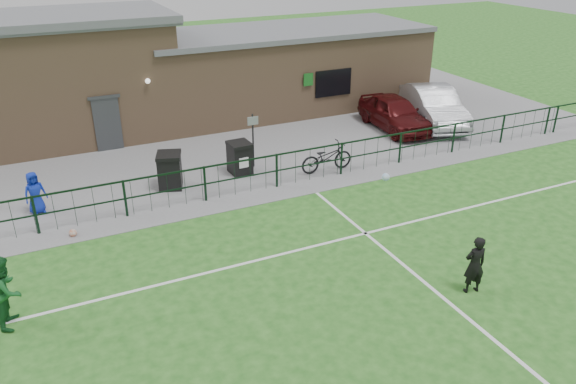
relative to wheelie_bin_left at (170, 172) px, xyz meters
name	(u,v)px	position (x,y,z in m)	size (l,w,h in m)	color
ground	(387,336)	(2.25, -9.49, -0.58)	(90.00, 90.00, 0.00)	#225B1A
paving_strip	(200,140)	(2.25, 4.01, -0.57)	(34.00, 13.00, 0.02)	slate
pitch_line_touch	(252,195)	(2.25, -1.69, -0.58)	(28.00, 0.10, 0.01)	white
pitch_line_mid	(304,249)	(2.25, -5.49, -0.58)	(28.00, 0.10, 0.01)	white
pitch_line_perp	(459,311)	(4.25, -9.49, -0.58)	(0.10, 16.00, 0.01)	white
perimeter_fence	(249,176)	(2.25, -1.49, 0.02)	(28.00, 0.10, 1.20)	black
wheelie_bin_left	(170,172)	(0.00, 0.00, 0.00)	(0.74, 0.84, 1.13)	black
wheelie_bin_right	(240,159)	(2.55, 0.15, -0.03)	(0.70, 0.80, 1.06)	black
sign_post	(253,141)	(3.20, 0.47, 0.44)	(0.06, 0.06, 2.00)	black
car_maroon	(395,113)	(10.30, 1.81, 0.16)	(1.71, 4.25, 1.45)	#430C0D
car_silver	(434,106)	(12.29, 1.69, 0.25)	(1.71, 4.92, 1.62)	#AAACB1
bicycle_e	(327,157)	(5.41, -1.02, -0.04)	(0.69, 1.98, 1.04)	black
spectator_child	(35,193)	(-4.18, -0.10, 0.11)	(0.65, 0.43, 1.34)	#1228A8
goalkeeper_kick	(471,261)	(5.01, -8.87, 0.21)	(0.94, 3.42, 2.00)	black
outfield_player	(6,290)	(-5.02, -5.54, 0.27)	(0.83, 0.65, 1.71)	#195928
ball_ground	(73,233)	(-3.38, -2.07, -0.47)	(0.22, 0.22, 0.22)	silver
clubhouse	(156,74)	(1.37, 7.00, 1.64)	(24.25, 5.40, 4.96)	#9E7958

